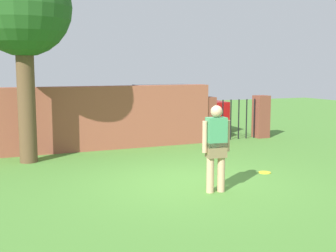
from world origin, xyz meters
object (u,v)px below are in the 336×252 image
person (216,145)px  tree (23,11)px  car (165,109)px  frisbee_yellow (265,172)px

person → tree: bearing=131.4°
person → car: bearing=80.5°
tree → car: bearing=32.1°
car → frisbee_yellow: 6.43m
frisbee_yellow → car: bearing=87.1°
tree → frisbee_yellow: size_ratio=18.02×
tree → person: (2.90, -4.15, -2.72)m
car → person: bearing=-102.6°
person → frisbee_yellow: 2.16m
frisbee_yellow → tree: bearing=145.1°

